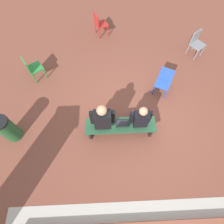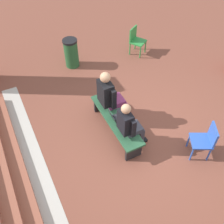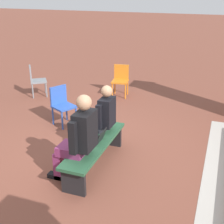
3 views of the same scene
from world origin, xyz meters
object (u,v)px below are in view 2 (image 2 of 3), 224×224
Objects in this scene: bench at (116,121)px; person_adult at (110,95)px; litter_bin at (71,53)px; person_student at (129,124)px; plastic_chair_by_pillar at (205,139)px; laptop at (117,118)px; plastic_chair_mid_courtyard at (136,39)px.

bench is 1.26× the size of person_adult.
litter_bin is (2.86, -0.02, 0.08)m from bench.
bench is 2.86m from litter_bin.
person_student is 1.60m from plastic_chair_by_pillar.
litter_bin is (3.32, 0.05, -0.26)m from person_student.
laptop is at bearing 10.44° from person_student.
bench is 3.29m from plastic_chair_mid_courtyard.
plastic_chair_mid_courtyard is at bearing -42.29° from person_adult.
person_adult is 4.45× the size of laptop.
litter_bin is at bearing 82.31° from plastic_chair_mid_courtyard.
person_adult is at bearing -9.87° from laptop.
person_adult reaches higher than bench.
plastic_chair_by_pillar and plastic_chair_mid_courtyard have the same top height.
person_adult is 2.44m from litter_bin.
bench is 2.14× the size of plastic_chair_mid_courtyard.
bench is 5.62× the size of laptop.
person_student is at bearing 54.99° from plastic_chair_by_pillar.
plastic_chair_by_pillar is 4.01m from plastic_chair_mid_courtyard.
litter_bin is at bearing 17.62° from plastic_chair_by_pillar.
person_adult reaches higher than plastic_chair_mid_courtyard.
plastic_chair_mid_courtyard is at bearing -38.07° from bench.
bench is at bearing 179.67° from litter_bin.
plastic_chair_mid_courtyard is (2.15, -1.95, -0.27)m from person_adult.
plastic_chair_by_pillar is at bearing -135.19° from bench.
person_adult is 0.55m from laptop.
person_student is 3.63m from plastic_chair_mid_courtyard.
plastic_chair_mid_courtyard is at bearing -9.58° from plastic_chair_by_pillar.
person_student reaches higher than plastic_chair_mid_courtyard.
plastic_chair_by_pillar reaches higher than laptop.
plastic_chair_by_pillar is (-1.32, -1.37, -0.02)m from laptop.
person_student is at bearing -179.17° from litter_bin.
person_adult is 2.23m from plastic_chair_by_pillar.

